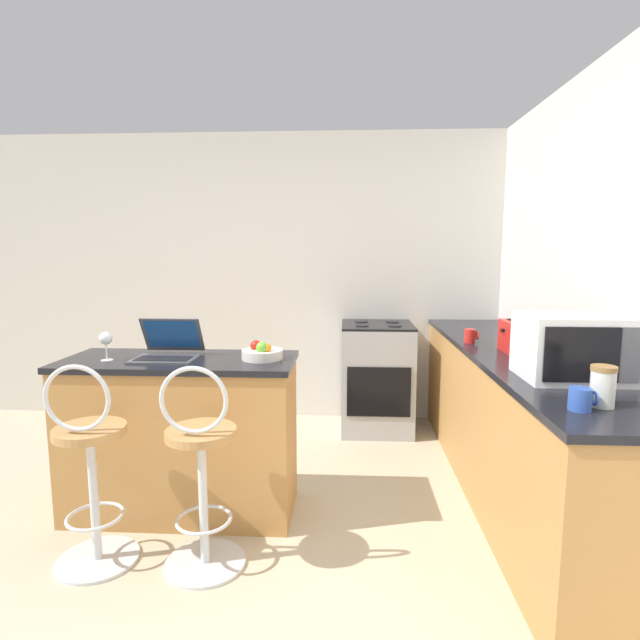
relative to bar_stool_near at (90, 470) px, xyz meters
The scene contains 15 objects.
ground_plane 0.83m from the bar_stool_near, ahead, with size 20.00×20.00×0.00m, color #BCAD8E.
wall_back 2.57m from the bar_stool_near, 74.21° to the left, with size 12.00×0.06×2.60m.
breakfast_bar 0.60m from the bar_stool_near, 62.95° to the left, with size 1.34×0.56×0.93m.
counter_right 2.47m from the bar_stool_near, 20.68° to the left, with size 0.64×2.91×0.93m.
bar_stool_near is the anchor object (origin of this frame).
bar_stool_far 0.55m from the bar_stool_near, ahead, with size 0.40×0.40×1.03m.
laptop 0.78m from the bar_stool_near, 70.10° to the left, with size 0.36×0.33×0.23m.
microwave 2.42m from the bar_stool_near, ahead, with size 0.47×0.38×0.31m.
toaster 2.52m from the bar_stool_near, 19.82° to the left, with size 0.23×0.26×0.20m.
stove_range 2.50m from the bar_stool_near, 52.89° to the left, with size 0.60×0.61×0.94m.
mug_blue 2.23m from the bar_stool_near, ahead, with size 0.10×0.09×0.09m.
storage_jar 2.34m from the bar_stool_near, ahead, with size 0.10×0.10×0.17m.
wine_glass_short 0.74m from the bar_stool_near, 103.99° to the left, with size 0.07×0.07×0.17m.
mug_red 2.42m from the bar_stool_near, 28.65° to the left, with size 0.09×0.07×0.09m.
fruit_bowl 1.05m from the bar_stool_near, 35.61° to the left, with size 0.23×0.23×0.11m.
Camera 1 is at (0.58, -2.18, 1.55)m, focal length 28.00 mm.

